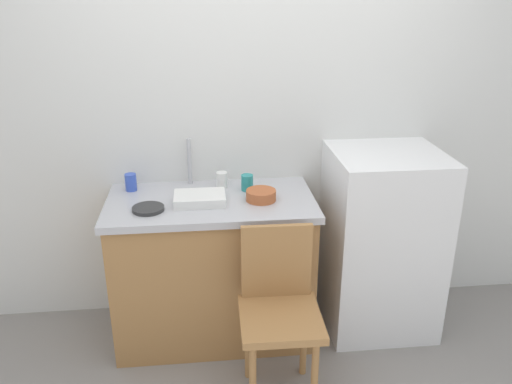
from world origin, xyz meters
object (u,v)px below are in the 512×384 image
cup_blue (131,182)px  hotplate (148,209)px  dish_tray (200,198)px  cup_white (222,180)px  cup_teal (247,183)px  chair (279,307)px  refrigerator (381,241)px  terracotta_bowl (261,195)px

cup_blue → hotplate: bearing=-68.3°
dish_tray → cup_white: size_ratio=3.07×
cup_white → cup_blue: size_ratio=0.91×
dish_tray → cup_white: (0.13, 0.22, 0.02)m
dish_tray → cup_blue: 0.46m
dish_tray → cup_teal: size_ratio=2.99×
chair → dish_tray: dish_tray is taller
refrigerator → terracotta_bowl: bearing=-176.1°
hotplate → cup_teal: size_ratio=1.82×
terracotta_bowl → cup_white: bearing=132.4°
cup_white → cup_teal: size_ratio=0.97×
refrigerator → terracotta_bowl: 0.81m
refrigerator → dish_tray: bearing=-177.4°
refrigerator → cup_blue: refrigerator is taller
refrigerator → cup_white: refrigerator is taller
terracotta_bowl → cup_teal: 0.17m
hotplate → cup_teal: (0.55, 0.23, 0.04)m
chair → dish_tray: 0.73m
dish_tray → hotplate: (-0.27, -0.08, -0.02)m
hotplate → cup_white: 0.51m
cup_blue → cup_teal: size_ratio=1.07×
dish_tray → cup_teal: 0.32m
cup_white → hotplate: bearing=-143.4°
terracotta_bowl → refrigerator: bearing=3.9°
terracotta_bowl → cup_white: cup_white is taller
dish_tray → cup_blue: size_ratio=2.81×
chair → terracotta_bowl: (-0.04, 0.48, 0.41)m
chair → terracotta_bowl: 0.63m
terracotta_bowl → cup_blue: bearing=162.6°
dish_tray → chair: bearing=-52.1°
dish_tray → hotplate: 0.28m
cup_white → cup_teal: bearing=-24.9°
hotplate → cup_blue: size_ratio=1.70×
hotplate → cup_blue: 0.33m
refrigerator → dish_tray: refrigerator is taller
dish_tray → cup_white: 0.26m
cup_white → terracotta_bowl: bearing=-47.6°
hotplate → chair: bearing=-32.0°
refrigerator → cup_teal: (-0.80, 0.11, 0.37)m
refrigerator → terracotta_bowl: refrigerator is taller
chair → cup_white: cup_white is taller
chair → cup_blue: size_ratio=8.92×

